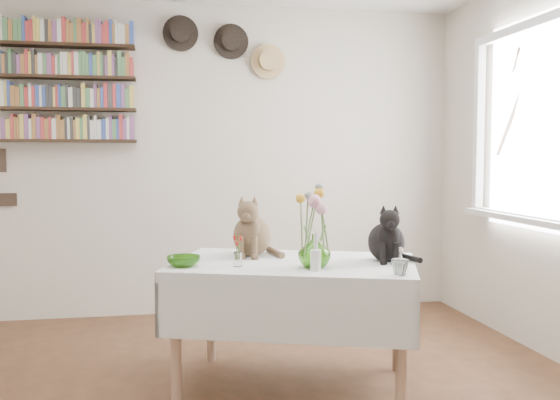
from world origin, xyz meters
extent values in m
cube|color=beige|center=(0.00, 2.27, 1.25)|extent=(4.04, 0.04, 2.54)
cube|color=beige|center=(0.00, -2.27, 1.25)|extent=(4.04, 0.04, 2.54)
cube|color=white|center=(1.97, 0.80, 1.50)|extent=(0.01, 1.40, 1.20)
cube|color=white|center=(1.97, 0.80, 2.13)|extent=(0.06, 1.52, 0.06)
cube|color=white|center=(1.97, 0.80, 0.87)|extent=(0.06, 1.52, 0.06)
cube|color=white|center=(1.97, 1.53, 1.50)|extent=(0.06, 0.06, 1.20)
cube|color=white|center=(1.94, 0.80, 0.87)|extent=(0.12, 1.50, 0.04)
cube|color=white|center=(0.31, 0.49, 0.67)|extent=(1.51, 1.23, 0.06)
cylinder|color=tan|center=(-0.34, 0.36, 0.32)|extent=(0.06, 0.06, 0.64)
cylinder|color=tan|center=(0.74, -0.02, 0.32)|extent=(0.06, 0.06, 0.64)
cylinder|color=tan|center=(-0.11, 1.01, 0.32)|extent=(0.06, 0.06, 0.64)
cylinder|color=tan|center=(0.97, 0.62, 0.32)|extent=(0.06, 0.06, 0.64)
imported|color=#71C23B|center=(0.37, 0.29, 0.79)|extent=(0.23, 0.23, 0.18)
imported|color=#71C23B|center=(-0.29, 0.45, 0.73)|extent=(0.23, 0.23, 0.06)
imported|color=white|center=(0.74, 0.01, 0.74)|extent=(0.11, 0.11, 0.08)
cylinder|color=white|center=(0.36, 0.20, 0.76)|extent=(0.05, 0.05, 0.11)
cylinder|color=white|center=(0.36, 0.20, 0.85)|extent=(0.02, 0.02, 0.09)
cylinder|color=white|center=(-0.01, 0.40, 0.74)|extent=(0.05, 0.05, 0.08)
cone|color=white|center=(0.85, 0.30, 0.74)|extent=(0.05, 0.05, 0.07)
sphere|color=beige|center=(0.85, 0.30, 0.78)|extent=(0.03, 0.03, 0.03)
cylinder|color=#4C7233|center=(0.34, 0.30, 0.90)|extent=(0.01, 0.01, 0.30)
sphere|color=#F19FB6|center=(0.34, 0.30, 1.05)|extent=(0.07, 0.07, 0.07)
cylinder|color=#4C7233|center=(0.41, 0.27, 0.88)|extent=(0.01, 0.01, 0.26)
sphere|color=#F19FB6|center=(0.41, 0.27, 1.01)|extent=(0.06, 0.06, 0.06)
cylinder|color=#4C7233|center=(0.43, 0.32, 0.92)|extent=(0.01, 0.01, 0.34)
sphere|color=gold|center=(0.43, 0.32, 1.09)|extent=(0.06, 0.06, 0.06)
cylinder|color=#4C7233|center=(0.31, 0.33, 0.91)|extent=(0.01, 0.01, 0.31)
sphere|color=gold|center=(0.31, 0.33, 1.06)|extent=(0.05, 0.05, 0.05)
cylinder|color=#4C7233|center=(0.37, 0.34, 0.94)|extent=(0.01, 0.01, 0.37)
sphere|color=#999E93|center=(0.37, 0.34, 1.12)|extent=(0.04, 0.04, 0.04)
cylinder|color=#4C7233|center=(0.32, 0.26, 0.92)|extent=(0.01, 0.01, 0.33)
sphere|color=#999E93|center=(0.32, 0.26, 1.08)|extent=(0.04, 0.04, 0.04)
cube|color=black|center=(-1.10, 2.16, 1.40)|extent=(1.00, 0.16, 0.02)
cube|color=black|center=(-1.10, 2.16, 1.64)|extent=(1.00, 0.16, 0.02)
cube|color=black|center=(-1.10, 2.16, 1.88)|extent=(1.00, 0.16, 0.02)
cube|color=black|center=(-1.10, 2.16, 2.12)|extent=(1.00, 0.16, 0.02)
cylinder|color=black|center=(-0.25, 2.21, 2.25)|extent=(0.28, 0.02, 0.28)
cylinder|color=black|center=(-0.25, 2.17, 2.25)|extent=(0.16, 0.08, 0.16)
cylinder|color=black|center=(0.15, 2.21, 2.20)|extent=(0.28, 0.02, 0.28)
cylinder|color=black|center=(0.15, 2.17, 2.20)|extent=(0.16, 0.08, 0.16)
cylinder|color=tan|center=(0.45, 2.21, 2.05)|extent=(0.28, 0.02, 0.28)
cylinder|color=tan|center=(0.45, 2.17, 2.05)|extent=(0.16, 0.08, 0.16)
cube|color=#38281E|center=(-1.60, 2.23, 0.95)|extent=(0.18, 0.02, 0.10)
camera|label=1|loc=(-0.39, -2.84, 1.28)|focal=40.00mm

